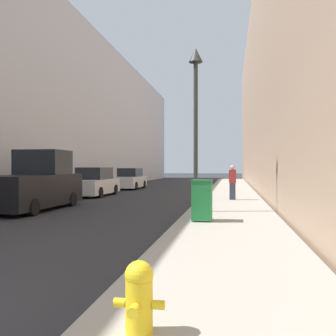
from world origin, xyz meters
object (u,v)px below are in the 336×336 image
Objects in this scene: trash_bin at (202,200)px; lamppost at (196,105)px; parked_sedan_near at (95,183)px; parked_sedan_far at (130,179)px; fire_hydrant at (139,295)px; pedestrian_on_sidewalk at (232,182)px; pickup_truck at (34,185)px.

trash_bin is 4.08m from lamppost.
lamppost is 11.29m from parked_sedan_near.
lamppost is 1.31× the size of parked_sedan_far.
fire_hydrant is 0.15× the size of parked_sedan_near.
pedestrian_on_sidewalk is at bearing -20.26° from parked_sedan_near.
pickup_truck reaches higher than trash_bin.
parked_sedan_far is at bearing 89.73° from pickup_truck.
parked_sedan_near reaches higher than parked_sedan_far.
trash_bin is 12.95m from parked_sedan_near.
pickup_truck is (-7.25, 10.92, 0.50)m from fire_hydrant.
parked_sedan_far is at bearing 105.57° from fire_hydrant.
parked_sedan_near is at bearing 130.40° from lamppost.
trash_bin is 0.23× the size of pickup_truck.
trash_bin is 19.42m from parked_sedan_far.
parked_sedan_near is at bearing 124.97° from trash_bin.
parked_sedan_far is (-7.21, 18.03, -0.03)m from trash_bin.
pedestrian_on_sidewalk is at bearing -52.21° from parked_sedan_far.
pedestrian_on_sidewalk is (0.93, 7.53, 0.23)m from trash_bin.
parked_sedan_near is (-7.00, 8.23, -3.28)m from lamppost.
fire_hydrant is 26.76m from parked_sedan_far.
pickup_truck is 7.44m from parked_sedan_near.
parked_sedan_near is at bearing -91.64° from parked_sedan_far.
parked_sedan_near is 1.02× the size of parked_sedan_far.
pickup_truck is 1.16× the size of parked_sedan_near.
lamppost is 17.38m from parked_sedan_far.
parked_sedan_near is 2.73× the size of pedestrian_on_sidewalk.
trash_bin is 0.27× the size of parked_sedan_far.
trash_bin is at bearing -23.55° from pickup_truck.
parked_sedan_near is 7.42m from parked_sedan_far.
fire_hydrant is 0.16× the size of parked_sedan_far.
parked_sedan_far is 2.67× the size of pedestrian_on_sidewalk.
lamppost is (-0.39, 10.13, 3.54)m from fire_hydrant.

